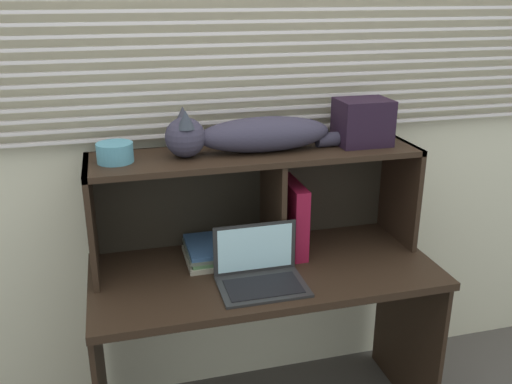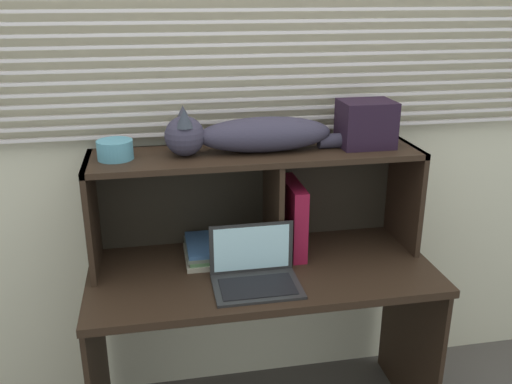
# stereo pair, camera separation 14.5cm
# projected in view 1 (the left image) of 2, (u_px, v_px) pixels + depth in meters

# --- Properties ---
(back_panel_with_blinds) EXTENTS (4.40, 0.08, 2.50)m
(back_panel_with_blinds) POSITION_uv_depth(u_px,v_px,m) (243.00, 110.00, 2.23)
(back_panel_with_blinds) COLOR beige
(back_panel_with_blinds) RESTS_ON ground
(desk) EXTENTS (1.30, 0.59, 0.72)m
(desk) POSITION_uv_depth(u_px,v_px,m) (264.00, 301.00, 2.17)
(desk) COLOR black
(desk) RESTS_ON ground
(hutch_shelf_unit) EXTENTS (1.25, 0.32, 0.42)m
(hutch_shelf_unit) POSITION_uv_depth(u_px,v_px,m) (256.00, 181.00, 2.16)
(hutch_shelf_unit) COLOR black
(hutch_shelf_unit) RESTS_ON desk
(cat) EXTENTS (0.86, 0.16, 0.18)m
(cat) POSITION_uv_depth(u_px,v_px,m) (251.00, 134.00, 2.06)
(cat) COLOR #322F3F
(cat) RESTS_ON hutch_shelf_unit
(laptop) EXTENTS (0.31, 0.22, 0.20)m
(laptop) POSITION_uv_depth(u_px,v_px,m) (260.00, 272.00, 1.99)
(laptop) COLOR #252525
(laptop) RESTS_ON desk
(binder_upright) EXTENTS (0.06, 0.26, 0.29)m
(binder_upright) POSITION_uv_depth(u_px,v_px,m) (292.00, 216.00, 2.22)
(binder_upright) COLOR maroon
(binder_upright) RESTS_ON desk
(book_stack) EXTENTS (0.17, 0.24, 0.06)m
(book_stack) POSITION_uv_depth(u_px,v_px,m) (207.00, 252.00, 2.17)
(book_stack) COLOR gray
(book_stack) RESTS_ON desk
(small_basket) EXTENTS (0.13, 0.13, 0.07)m
(small_basket) POSITION_uv_depth(u_px,v_px,m) (115.00, 153.00, 1.95)
(small_basket) COLOR teal
(small_basket) RESTS_ON hutch_shelf_unit
(storage_box) EXTENTS (0.20, 0.16, 0.18)m
(storage_box) POSITION_uv_depth(u_px,v_px,m) (363.00, 122.00, 2.16)
(storage_box) COLOR black
(storage_box) RESTS_ON hutch_shelf_unit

